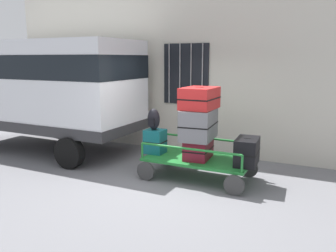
{
  "coord_description": "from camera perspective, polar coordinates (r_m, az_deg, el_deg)",
  "views": [
    {
      "loc": [
        2.89,
        -5.78,
        2.39
      ],
      "look_at": [
        -0.2,
        0.52,
        1.02
      ],
      "focal_mm": 37.34,
      "sensor_mm": 36.0,
      "label": 1
    }
  ],
  "objects": [
    {
      "name": "ground_plane",
      "position": [
        6.89,
        -0.43,
        -9.27
      ],
      "size": [
        40.0,
        40.0,
        0.0
      ],
      "primitive_type": "plane",
      "color": "slate"
    },
    {
      "name": "suitcase_left_bottom",
      "position": [
        7.34,
        -2.12,
        -2.51
      ],
      "size": [
        0.41,
        0.38,
        0.51
      ],
      "color": "#0F5960",
      "rests_on": "luggage_cart"
    },
    {
      "name": "suitcase_midleft_bottom",
      "position": [
        6.99,
        4.99,
        -3.71
      ],
      "size": [
        0.52,
        0.74,
        0.4
      ],
      "color": "maroon",
      "rests_on": "luggage_cart"
    },
    {
      "name": "luggage_cart",
      "position": [
        7.05,
        4.94,
        -5.84
      ],
      "size": [
        2.17,
        1.16,
        0.42
      ],
      "color": "#1E722D",
      "rests_on": "ground"
    },
    {
      "name": "suitcase_midleft_middle",
      "position": [
        6.87,
        5.03,
        0.29
      ],
      "size": [
        0.67,
        0.95,
        0.6
      ],
      "color": "slate",
      "rests_on": "suitcase_midleft_bottom"
    },
    {
      "name": "building_wall",
      "position": [
        8.78,
        7.02,
        11.63
      ],
      "size": [
        12.0,
        0.38,
        5.0
      ],
      "color": "beige",
      "rests_on": "ground"
    },
    {
      "name": "cart_railing",
      "position": [
        6.96,
        4.98,
        -3.11
      ],
      "size": [
        2.05,
        1.02,
        0.33
      ],
      "color": "#1E722D",
      "rests_on": "luggage_cart"
    },
    {
      "name": "backpack",
      "position": [
        7.22,
        -2.37,
        1.1
      ],
      "size": [
        0.27,
        0.22,
        0.44
      ],
      "color": "black",
      "rests_on": "suitcase_left_bottom"
    },
    {
      "name": "van",
      "position": [
        9.54,
        -19.41,
        6.4
      ],
      "size": [
        4.96,
        2.11,
        2.81
      ],
      "color": "silver",
      "rests_on": "ground"
    },
    {
      "name": "suitcase_midleft_top",
      "position": [
        6.81,
        5.18,
        4.55
      ],
      "size": [
        0.61,
        0.82,
        0.42
      ],
      "color": "#B21E1E",
      "rests_on": "suitcase_midleft_middle"
    },
    {
      "name": "suitcase_center_bottom",
      "position": [
        6.71,
        12.76,
        -4.08
      ],
      "size": [
        0.46,
        0.71,
        0.51
      ],
      "color": "black",
      "rests_on": "luggage_cart"
    }
  ]
}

